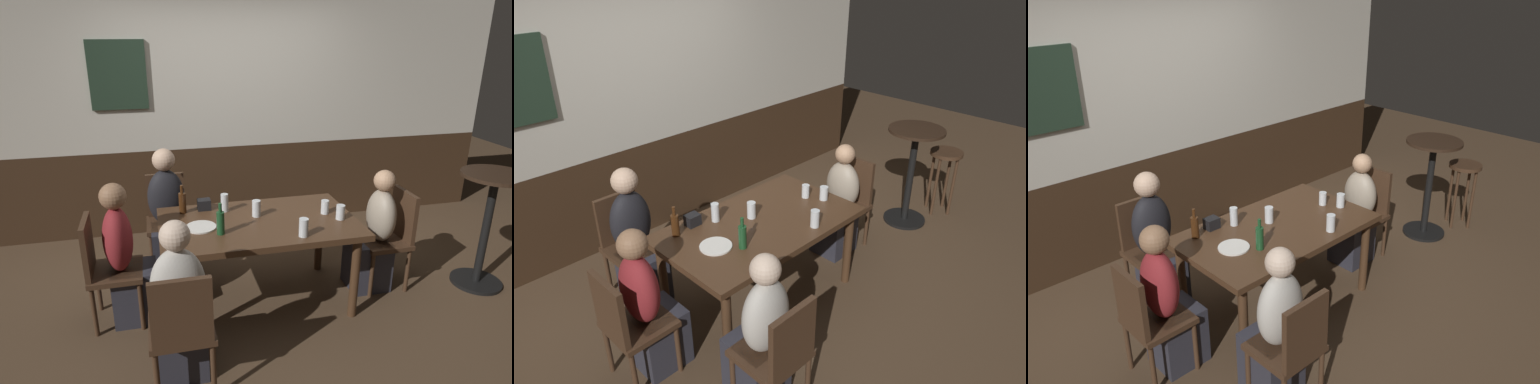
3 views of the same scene
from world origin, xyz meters
TOP-DOWN VIEW (x-y plane):
  - ground_plane at (0.00, 0.00)m, footprint 12.00×12.00m
  - wall_back at (-0.01, 1.65)m, footprint 6.40×0.13m
  - dining_table at (0.00, 0.00)m, footprint 1.57×0.93m
  - chair_left_near at (-0.69, -0.88)m, footprint 0.40×0.40m
  - chair_head_east at (1.20, 0.00)m, footprint 0.40×0.40m
  - chair_left_far at (-0.69, 0.88)m, footprint 0.40×0.40m
  - chair_head_west at (-1.20, 0.00)m, footprint 0.40×0.40m
  - person_left_near at (-0.69, -0.72)m, footprint 0.34×0.37m
  - person_head_east at (1.04, 0.00)m, footprint 0.37×0.34m
  - person_left_far at (-0.69, 0.72)m, footprint 0.34×0.37m
  - person_head_west at (-1.04, 0.00)m, footprint 0.37×0.34m
  - pint_glass_pale at (0.26, -0.35)m, footprint 0.07×0.07m
  - beer_glass_half at (0.01, 0.10)m, footprint 0.07×0.07m
  - pint_glass_amber at (-0.23, 0.26)m, footprint 0.06×0.06m
  - pint_glass_stout at (0.65, -0.12)m, footprint 0.07×0.07m
  - tumbler_short at (0.57, 0.02)m, footprint 0.07×0.07m
  - beer_bottle_green at (-0.33, -0.17)m, footprint 0.06×0.06m
  - beer_bottle_brown at (-0.57, 0.31)m, footprint 0.06×0.06m
  - plate_white_large at (-0.46, -0.02)m, footprint 0.24×0.24m
  - condiment_caddy at (-0.39, 0.34)m, footprint 0.11×0.09m
  - side_bar_table at (2.00, -0.20)m, footprint 0.56×0.56m
  - bar_stool at (2.45, -0.35)m, footprint 0.34×0.34m

SIDE VIEW (x-z plane):
  - ground_plane at x=0.00m, z-range 0.00..0.00m
  - person_head_east at x=1.04m, z-range -0.09..0.99m
  - person_left_near at x=-0.69m, z-range -0.09..1.05m
  - person_head_west at x=-1.04m, z-range -0.09..1.06m
  - chair_left_near at x=-0.69m, z-range 0.06..0.94m
  - chair_head_east at x=1.20m, z-range 0.06..0.94m
  - chair_left_far at x=-0.69m, z-range 0.06..0.94m
  - chair_head_west at x=-1.20m, z-range 0.06..0.94m
  - person_left_far at x=-0.69m, z-range -0.09..1.09m
  - bar_stool at x=2.45m, z-range 0.20..0.92m
  - side_bar_table at x=2.00m, z-range 0.09..1.14m
  - dining_table at x=0.00m, z-range 0.29..1.03m
  - plate_white_large at x=-0.46m, z-range 0.74..0.75m
  - condiment_caddy at x=-0.39m, z-range 0.74..0.83m
  - tumbler_short at x=0.57m, z-range 0.73..0.85m
  - pint_glass_stout at x=0.65m, z-range 0.73..0.85m
  - beer_glass_half at x=0.01m, z-range 0.73..0.87m
  - pint_glass_pale at x=0.26m, z-range 0.73..0.87m
  - pint_glass_amber at x=-0.23m, z-range 0.73..0.88m
  - beer_bottle_brown at x=-0.57m, z-range 0.71..0.96m
  - beer_bottle_green at x=-0.33m, z-range 0.71..0.96m
  - wall_back at x=-0.01m, z-range 0.00..2.60m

